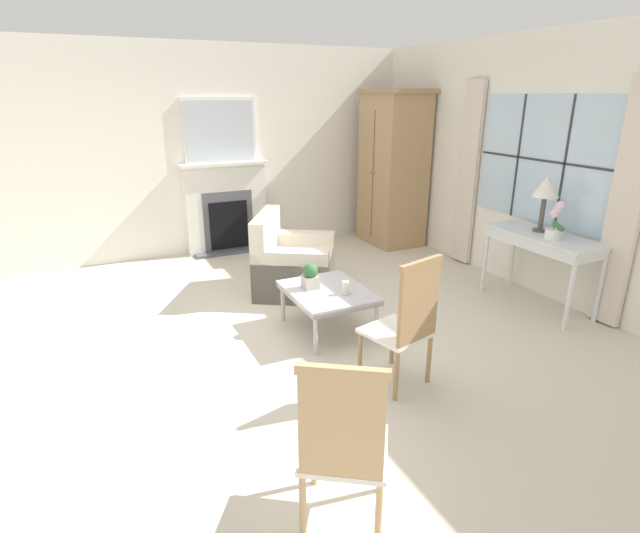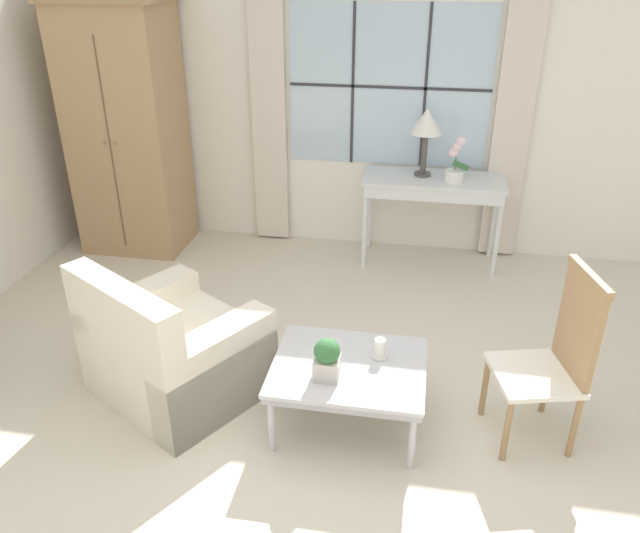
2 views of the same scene
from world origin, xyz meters
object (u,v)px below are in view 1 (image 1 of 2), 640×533
at_px(armchair_upholstered, 292,265).
at_px(accent_chair_wooden, 343,440).
at_px(table_lamp, 546,189).
at_px(potted_plant_small, 310,276).
at_px(console_table, 543,243).
at_px(armoire, 393,169).
at_px(pillar_candle, 346,288).
at_px(potted_orchid, 555,224).
at_px(fireplace, 226,201).
at_px(side_chair_wooden, 408,319).
at_px(coffee_table, 328,294).

distance_m(armchair_upholstered, accent_chair_wooden, 3.41).
distance_m(table_lamp, potted_plant_small, 2.58).
relative_size(console_table, accent_chair_wooden, 1.17).
xyz_separation_m(armoire, console_table, (2.72, 0.08, -0.41)).
bearing_deg(pillar_candle, armchair_upholstered, -179.96).
xyz_separation_m(console_table, potted_orchid, (0.16, -0.07, 0.24)).
distance_m(fireplace, side_chair_wooden, 4.07).
distance_m(potted_orchid, pillar_candle, 2.20).
bearing_deg(table_lamp, armoire, -177.35).
bearing_deg(table_lamp, console_table, -24.04).
bearing_deg(fireplace, accent_chair_wooden, -9.04).
xyz_separation_m(armoire, potted_plant_small, (2.19, -2.33, -0.57)).
height_order(fireplace, side_chair_wooden, fireplace).
height_order(console_table, table_lamp, table_lamp).
height_order(console_table, coffee_table, console_table).
bearing_deg(potted_orchid, side_chair_wooden, -75.38).
distance_m(armchair_upholstered, side_chair_wooden, 2.26).
distance_m(potted_orchid, accent_chair_wooden, 3.54).
bearing_deg(accent_chair_wooden, coffee_table, 155.57).
bearing_deg(side_chair_wooden, armchair_upholstered, -179.87).
height_order(console_table, side_chair_wooden, side_chair_wooden).
distance_m(table_lamp, potted_orchid, 0.41).
xyz_separation_m(armoire, armchair_upholstered, (1.18, -2.10, -0.82)).
distance_m(fireplace, coffee_table, 2.96).
height_order(coffee_table, pillar_candle, pillar_candle).
height_order(table_lamp, side_chair_wooden, table_lamp).
bearing_deg(coffee_table, armoire, 136.24).
xyz_separation_m(table_lamp, armchair_upholstered, (-1.43, -2.22, -0.94)).
distance_m(fireplace, console_table, 4.14).
relative_size(fireplace, coffee_table, 2.41).
xyz_separation_m(console_table, side_chair_wooden, (0.71, -2.17, -0.13)).
height_order(armchair_upholstered, potted_plant_small, armchair_upholstered).
height_order(fireplace, potted_orchid, fireplace).
distance_m(fireplace, armoire, 2.47).
xyz_separation_m(console_table, armchair_upholstered, (-1.53, -2.18, -0.41)).
bearing_deg(potted_orchid, potted_plant_small, -106.41).
bearing_deg(fireplace, armchair_upholstered, 8.05).
xyz_separation_m(fireplace, potted_orchid, (3.51, 2.36, 0.23)).
height_order(potted_orchid, side_chair_wooden, potted_orchid).
bearing_deg(pillar_candle, accent_chair_wooden, -28.57).
bearing_deg(potted_plant_small, armoire, 133.23).
relative_size(console_table, pillar_candle, 8.78).
bearing_deg(pillar_candle, console_table, 83.33).
bearing_deg(potted_plant_small, pillar_candle, 40.48).
height_order(armoire, table_lamp, armoire).
bearing_deg(accent_chair_wooden, armoire, 144.38).
bearing_deg(armoire, armchair_upholstered, -60.61).
relative_size(table_lamp, armchair_upholstered, 0.47).
relative_size(table_lamp, coffee_table, 0.66).
relative_size(fireplace, console_table, 1.76).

